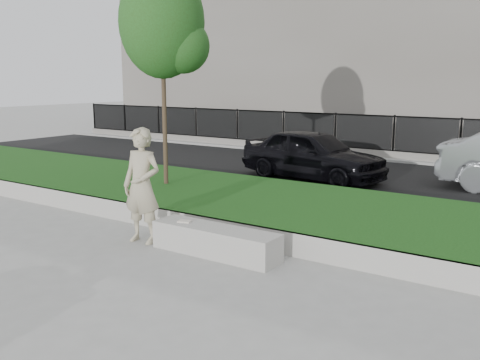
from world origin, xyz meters
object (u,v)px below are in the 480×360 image
Objects in this scene: man at (142,186)px; book at (185,221)px; stone_bench at (215,241)px; young_tree at (165,26)px; car_dark at (313,154)px.

man is 9.46× the size of book.
young_tree is at bearing 141.67° from stone_bench.
book is at bearing -162.95° from car_dark.
stone_bench is at bearing -38.33° from young_tree.
man is 0.41× the size of young_tree.
car_dark is (-1.59, 6.72, 0.53)m from stone_bench.
man is 1.01m from book.
young_tree is (-1.84, 2.78, 3.00)m from man.
car_dark is at bearing 84.19° from man.
book is (-0.63, -0.02, 0.24)m from stone_bench.
stone_bench is at bearing -16.28° from book.
man reaches higher than car_dark.
young_tree is at bearing 116.86° from man.
car_dark is (-0.95, 6.74, 0.28)m from book.
stone_bench is 0.46× the size of young_tree.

